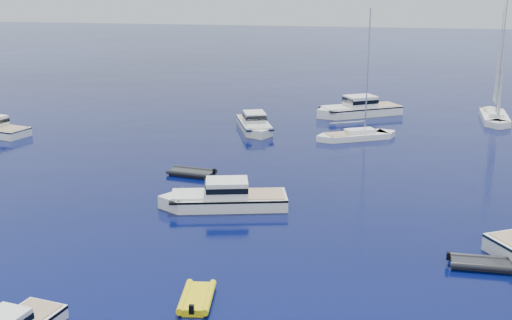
% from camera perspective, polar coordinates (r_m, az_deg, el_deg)
% --- Properties ---
extents(motor_cruiser_centre, '(10.25, 5.48, 2.57)m').
position_cam_1_polar(motor_cruiser_centre, '(46.60, -2.78, -4.12)').
color(motor_cruiser_centre, silver).
rests_on(motor_cruiser_centre, ground).
extents(motor_cruiser_distant, '(11.42, 9.03, 2.98)m').
position_cam_1_polar(motor_cruiser_distant, '(78.44, 8.92, 3.88)').
color(motor_cruiser_distant, white).
rests_on(motor_cruiser_distant, ground).
extents(motor_cruiser_horizon, '(6.13, 9.86, 2.48)m').
position_cam_1_polar(motor_cruiser_horizon, '(69.86, -0.11, 2.63)').
color(motor_cruiser_horizon, silver).
rests_on(motor_cruiser_horizon, ground).
extents(sailboat_centre, '(9.17, 6.47, 13.45)m').
position_cam_1_polar(sailboat_centre, '(66.82, 8.77, 1.84)').
color(sailboat_centre, white).
rests_on(sailboat_centre, ground).
extents(sailboat_sails_r, '(3.08, 10.71, 15.62)m').
position_cam_1_polar(sailboat_sails_r, '(79.57, 20.11, 3.28)').
color(sailboat_sails_r, white).
rests_on(sailboat_sails_r, ground).
extents(tender_yellow, '(2.40, 3.67, 0.95)m').
position_cam_1_polar(tender_yellow, '(33.72, -5.18, -12.27)').
color(tender_yellow, yellow).
rests_on(tender_yellow, ground).
extents(tender_grey_near, '(3.61, 2.03, 0.95)m').
position_cam_1_polar(tender_grey_near, '(39.38, 19.03, -8.84)').
color(tender_grey_near, black).
rests_on(tender_grey_near, ground).
extents(tender_grey_far, '(4.29, 2.69, 0.95)m').
position_cam_1_polar(tender_grey_far, '(54.21, -5.63, -1.31)').
color(tender_grey_far, black).
rests_on(tender_grey_far, ground).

